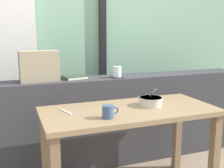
{
  "coord_description": "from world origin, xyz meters",
  "views": [
    {
      "loc": [
        -0.87,
        -1.84,
        1.26
      ],
      "look_at": [
        -0.05,
        0.36,
        0.81
      ],
      "focal_mm": 44.62,
      "sensor_mm": 36.0,
      "label": 1
    }
  ],
  "objects_px": {
    "throw_pillow": "(39,66)",
    "fork_utensil": "(65,111)",
    "closed_book": "(75,77)",
    "soup_bowl": "(151,101)",
    "ceramic_mug": "(108,112)",
    "juice_glass": "(117,72)",
    "breakfast_table": "(129,123)",
    "coaster_square": "(117,77)"
  },
  "relations": [
    {
      "from": "throw_pillow",
      "to": "fork_utensil",
      "type": "xyz_separation_m",
      "value": [
        0.11,
        -0.51,
        -0.27
      ]
    },
    {
      "from": "closed_book",
      "to": "soup_bowl",
      "type": "bearing_deg",
      "value": -52.73
    },
    {
      "from": "throw_pillow",
      "to": "ceramic_mug",
      "type": "bearing_deg",
      "value": -64.95
    },
    {
      "from": "throw_pillow",
      "to": "soup_bowl",
      "type": "height_order",
      "value": "throw_pillow"
    },
    {
      "from": "juice_glass",
      "to": "fork_utensil",
      "type": "relative_size",
      "value": 0.59
    },
    {
      "from": "closed_book",
      "to": "breakfast_table",
      "type": "bearing_deg",
      "value": -66.8
    },
    {
      "from": "coaster_square",
      "to": "ceramic_mug",
      "type": "bearing_deg",
      "value": -115.86
    },
    {
      "from": "ceramic_mug",
      "to": "coaster_square",
      "type": "bearing_deg",
      "value": 64.14
    },
    {
      "from": "breakfast_table",
      "to": "soup_bowl",
      "type": "xyz_separation_m",
      "value": [
        0.19,
        0.02,
        0.14
      ]
    },
    {
      "from": "coaster_square",
      "to": "closed_book",
      "type": "relative_size",
      "value": 0.44
    },
    {
      "from": "ceramic_mug",
      "to": "fork_utensil",
      "type": "bearing_deg",
      "value": 134.87
    },
    {
      "from": "closed_book",
      "to": "fork_utensil",
      "type": "distance_m",
      "value": 0.58
    },
    {
      "from": "coaster_square",
      "to": "fork_utensil",
      "type": "height_order",
      "value": "coaster_square"
    },
    {
      "from": "ceramic_mug",
      "to": "juice_glass",
      "type": "bearing_deg",
      "value": 64.14
    },
    {
      "from": "soup_bowl",
      "to": "fork_utensil",
      "type": "xyz_separation_m",
      "value": [
        -0.64,
        0.06,
        -0.03
      ]
    },
    {
      "from": "throw_pillow",
      "to": "fork_utensil",
      "type": "height_order",
      "value": "throw_pillow"
    },
    {
      "from": "closed_book",
      "to": "ceramic_mug",
      "type": "distance_m",
      "value": 0.77
    },
    {
      "from": "coaster_square",
      "to": "ceramic_mug",
      "type": "height_order",
      "value": "coaster_square"
    },
    {
      "from": "juice_glass",
      "to": "throw_pillow",
      "type": "bearing_deg",
      "value": 176.01
    },
    {
      "from": "breakfast_table",
      "to": "ceramic_mug",
      "type": "distance_m",
      "value": 0.31
    },
    {
      "from": "soup_bowl",
      "to": "breakfast_table",
      "type": "bearing_deg",
      "value": -172.35
    },
    {
      "from": "juice_glass",
      "to": "breakfast_table",
      "type": "bearing_deg",
      "value": -102.2
    },
    {
      "from": "breakfast_table",
      "to": "juice_glass",
      "type": "bearing_deg",
      "value": 77.8
    },
    {
      "from": "breakfast_table",
      "to": "throw_pillow",
      "type": "bearing_deg",
      "value": 133.66
    },
    {
      "from": "breakfast_table",
      "to": "fork_utensil",
      "type": "relative_size",
      "value": 7.52
    },
    {
      "from": "throw_pillow",
      "to": "breakfast_table",
      "type": "bearing_deg",
      "value": -46.34
    },
    {
      "from": "juice_glass",
      "to": "ceramic_mug",
      "type": "distance_m",
      "value": 0.79
    },
    {
      "from": "closed_book",
      "to": "soup_bowl",
      "type": "height_order",
      "value": "closed_book"
    },
    {
      "from": "soup_bowl",
      "to": "closed_book",
      "type": "bearing_deg",
      "value": 127.27
    },
    {
      "from": "fork_utensil",
      "to": "closed_book",
      "type": "bearing_deg",
      "value": 53.42
    },
    {
      "from": "fork_utensil",
      "to": "ceramic_mug",
      "type": "distance_m",
      "value": 0.34
    },
    {
      "from": "breakfast_table",
      "to": "throw_pillow",
      "type": "xyz_separation_m",
      "value": [
        -0.57,
        0.6,
        0.38
      ]
    },
    {
      "from": "juice_glass",
      "to": "throw_pillow",
      "type": "relative_size",
      "value": 0.31
    },
    {
      "from": "juice_glass",
      "to": "soup_bowl",
      "type": "relative_size",
      "value": 0.54
    },
    {
      "from": "breakfast_table",
      "to": "fork_utensil",
      "type": "xyz_separation_m",
      "value": [
        -0.45,
        0.09,
        0.11
      ]
    },
    {
      "from": "breakfast_table",
      "to": "juice_glass",
      "type": "relative_size",
      "value": 12.83
    },
    {
      "from": "juice_glass",
      "to": "ceramic_mug",
      "type": "xyz_separation_m",
      "value": [
        -0.34,
        -0.7,
        -0.15
      ]
    },
    {
      "from": "fork_utensil",
      "to": "ceramic_mug",
      "type": "relative_size",
      "value": 1.5
    },
    {
      "from": "coaster_square",
      "to": "fork_utensil",
      "type": "bearing_deg",
      "value": -141.14
    },
    {
      "from": "breakfast_table",
      "to": "fork_utensil",
      "type": "bearing_deg",
      "value": 169.31
    },
    {
      "from": "juice_glass",
      "to": "soup_bowl",
      "type": "distance_m",
      "value": 0.55
    },
    {
      "from": "breakfast_table",
      "to": "juice_glass",
      "type": "height_order",
      "value": "juice_glass"
    }
  ]
}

